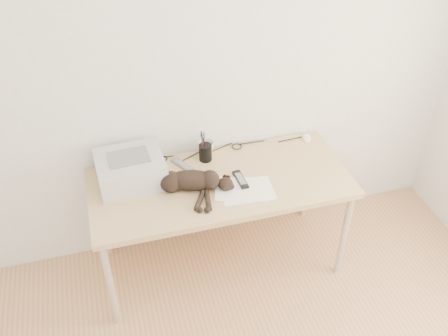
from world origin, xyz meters
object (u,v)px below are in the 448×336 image
object	(u,v)px
desk	(217,188)
mug	(206,149)
pen_cup	(205,152)
cat	(189,182)
mouse	(307,137)
printer	(130,169)

from	to	relation	value
desk	mug	world-z (taller)	mug
mug	pen_cup	xyz separation A→B (m)	(-0.02, -0.05, 0.01)
cat	mouse	bearing A→B (deg)	35.23
mug	mouse	size ratio (longest dim) A/B	1.09
mouse	cat	bearing A→B (deg)	-140.07
mug	pen_cup	bearing A→B (deg)	-109.57
desk	mug	xyz separation A→B (m)	(-0.02, 0.19, 0.18)
desk	mug	bearing A→B (deg)	95.21
mug	desk	bearing A→B (deg)	-84.79
mug	mouse	bearing A→B (deg)	-0.22
cat	printer	bearing A→B (deg)	167.67
desk	mouse	size ratio (longest dim) A/B	16.10
mug	cat	bearing A→B (deg)	-120.72
desk	printer	bearing A→B (deg)	173.64
mug	mouse	xyz separation A→B (m)	(0.71, -0.00, -0.03)
desk	mug	size ratio (longest dim) A/B	14.79
printer	desk	bearing A→B (deg)	-6.36
mouse	desk	bearing A→B (deg)	-143.62
pen_cup	mouse	xyz separation A→B (m)	(0.73, 0.04, -0.04)
mug	pen_cup	distance (m)	0.05
desk	cat	world-z (taller)	cat
pen_cup	mug	bearing A→B (deg)	70.43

